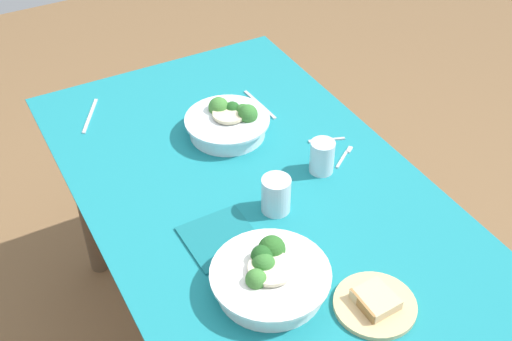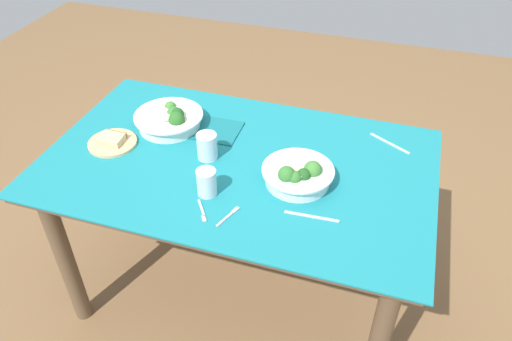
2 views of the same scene
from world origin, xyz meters
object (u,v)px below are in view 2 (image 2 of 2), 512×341
bread_side_plate (112,142)px  napkin_folded_upper (217,130)px  table_knife_left (390,143)px  water_glass_side (207,182)px  fork_by_near_bowl (229,216)px  table_knife_right (312,217)px  broccoli_bowl_far (298,175)px  fork_by_far_bowl (203,212)px  broccoli_bowl_near (170,119)px  water_glass_center (207,146)px

bread_side_plate → napkin_folded_upper: (-0.36, -0.21, -0.01)m
table_knife_left → bread_side_plate: bearing=47.8°
water_glass_side → napkin_folded_upper: water_glass_side is taller
napkin_folded_upper → water_glass_side: bearing=106.2°
fork_by_near_bowl → napkin_folded_upper: bearing=45.0°
table_knife_right → broccoli_bowl_far: bearing=-64.1°
fork_by_far_bowl → napkin_folded_upper: 0.48m
fork_by_near_bowl → table_knife_right: same height
bread_side_plate → fork_by_near_bowl: 0.62m
broccoli_bowl_near → water_glass_side: bearing=131.6°
fork_by_far_bowl → table_knife_right: same height
broccoli_bowl_near → water_glass_side: 0.45m
broccoli_bowl_near → water_glass_center: water_glass_center is taller
table_knife_left → water_glass_center: bearing=54.7°
fork_by_far_bowl → table_knife_left: size_ratio=0.52×
fork_by_near_bowl → bread_side_plate: bearing=86.5°
broccoli_bowl_far → table_knife_left: broccoli_bowl_far is taller
bread_side_plate → napkin_folded_upper: bearing=-149.5°
bread_side_plate → table_knife_left: size_ratio=1.03×
broccoli_bowl_far → napkin_folded_upper: bearing=-29.3°
table_knife_left → water_glass_side: bearing=70.7°
broccoli_bowl_near → water_glass_side: (-0.30, 0.34, 0.01)m
napkin_folded_upper → fork_by_far_bowl: bearing=105.5°
bread_side_plate → water_glass_center: 0.39m
fork_by_far_bowl → table_knife_left: (-0.55, -0.58, -0.00)m
table_knife_right → water_glass_side: bearing=-4.0°
broccoli_bowl_near → water_glass_center: bearing=146.9°
bread_side_plate → fork_by_near_bowl: bread_side_plate is taller
water_glass_side → bread_side_plate: bearing=-18.7°
bread_side_plate → table_knife_right: bread_side_plate is taller
water_glass_side → table_knife_right: bearing=179.2°
fork_by_far_bowl → table_knife_right: size_ratio=0.53×
water_glass_center → fork_by_near_bowl: 0.34m
broccoli_bowl_near → fork_by_far_bowl: bearing=126.7°
broccoli_bowl_far → bread_side_plate: 0.75m
table_knife_left → fork_by_far_bowl: bearing=76.8°
water_glass_center → fork_by_far_bowl: water_glass_center is taller
broccoli_bowl_near → napkin_folded_upper: size_ratio=1.56×
bread_side_plate → water_glass_side: bearing=161.3°
fork_by_far_bowl → water_glass_side: bearing=157.0°
water_glass_side → fork_by_far_bowl: size_ratio=1.02×
fork_by_far_bowl → table_knife_right: bearing=68.5°
broccoli_bowl_far → table_knife_left: bearing=-129.8°
fork_by_near_bowl → table_knife_right: bearing=-53.5°
water_glass_center → napkin_folded_upper: bearing=-80.4°
fork_by_near_bowl → table_knife_left: bearing=-19.1°
bread_side_plate → table_knife_right: size_ratio=1.04×
water_glass_side → napkin_folded_upper: (0.11, -0.37, -0.05)m
broccoli_bowl_far → bread_side_plate: bearing=-0.7°
napkin_folded_upper → bread_side_plate: bearing=30.5°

